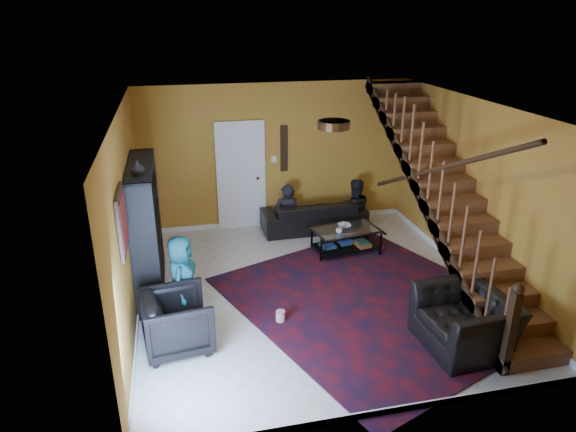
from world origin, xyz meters
name	(u,v)px	position (x,y,z in m)	size (l,w,h in m)	color
floor	(312,290)	(0.00, 0.00, 0.00)	(5.50, 5.50, 0.00)	beige
room	(218,258)	(-1.33, 1.33, 0.05)	(5.50, 5.50, 5.50)	#AC6726
staircase	(447,195)	(2.12, 0.00, 1.40)	(0.95, 5.02, 3.18)	brown
bookshelf	(147,231)	(-2.40, 0.60, 0.96)	(0.35, 1.80, 2.00)	black
door	(241,178)	(-0.70, 2.73, 1.02)	(0.82, 0.05, 2.05)	silver
framed_picture	(122,221)	(-2.57, -0.90, 1.75)	(0.04, 0.74, 0.74)	maroon
wall_hanging	(284,149)	(0.15, 2.73, 1.55)	(0.14, 0.03, 0.90)	black
ceiling_fixture	(334,125)	(0.00, -0.80, 2.74)	(0.40, 0.40, 0.10)	#3F2814
rug	(371,301)	(0.76, -0.54, 0.01)	(3.50, 4.00, 0.02)	#480C14
sofa	(314,215)	(0.65, 2.30, 0.30)	(2.02, 0.79, 0.59)	black
armchair_left	(177,321)	(-2.05, -1.02, 0.38)	(0.82, 0.84, 0.77)	black
armchair_right	(465,321)	(1.50, -1.80, 0.37)	(1.14, 0.99, 0.74)	black
person_adult_a	(287,218)	(0.12, 2.35, 0.25)	(0.51, 0.33, 1.40)	black
person_adult_b	(354,212)	(1.50, 2.35, 0.25)	(0.68, 0.53, 1.41)	black
person_child	(182,279)	(-1.95, -0.39, 0.63)	(0.62, 0.40, 1.26)	#18515D
coffee_table	(346,239)	(0.93, 1.18, 0.25)	(1.24, 0.86, 0.44)	black
cup_a	(339,231)	(0.76, 1.04, 0.48)	(0.11, 0.11, 0.09)	#999999
cup_b	(343,225)	(0.90, 1.26, 0.49)	(0.11, 0.11, 0.10)	#999999
bowl	(344,226)	(0.93, 1.26, 0.46)	(0.23, 0.23, 0.06)	#999999
vase	(137,168)	(-2.41, 0.10, 2.10)	(0.18, 0.18, 0.19)	#999999
popcorn_bucket	(281,316)	(-0.66, -0.75, 0.10)	(0.13, 0.13, 0.15)	red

